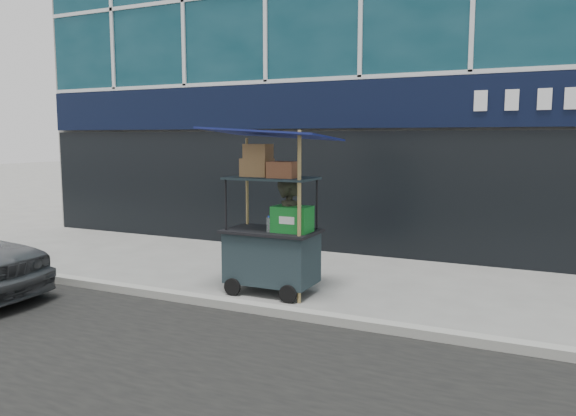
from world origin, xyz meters
The scene contains 4 objects.
ground centered at (0.00, 0.00, 0.00)m, with size 80.00×80.00×0.00m, color slate.
curb centered at (0.00, -0.20, 0.06)m, with size 80.00×0.18×0.12m, color gray.
vendor_cart centered at (-0.25, 0.74, 0.85)m, with size 1.81×1.28×2.43m.
vendor_man centered at (0.02, 0.82, 0.86)m, with size 0.63×0.41×1.72m, color #26271D.
Camera 1 is at (3.42, -6.43, 2.27)m, focal length 35.00 mm.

